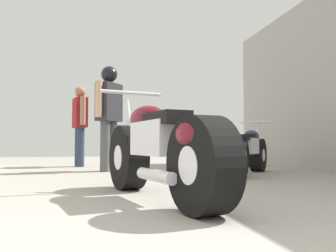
{
  "coord_description": "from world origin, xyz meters",
  "views": [
    {
      "loc": [
        -0.73,
        -0.79,
        0.46
      ],
      "look_at": [
        0.15,
        3.65,
        0.69
      ],
      "focal_mm": 38.19,
      "sensor_mm": 36.0,
      "label": 1
    }
  ],
  "objects_px": {
    "motorcycle_maroon_cruiser": "(159,150)",
    "motorcycle_black_naked": "(248,151)",
    "mechanic_in_blue": "(80,121)",
    "mechanic_with_helmet": "(109,108)"
  },
  "relations": [
    {
      "from": "mechanic_with_helmet",
      "to": "mechanic_in_blue",
      "type": "bearing_deg",
      "value": 111.44
    },
    {
      "from": "motorcycle_maroon_cruiser",
      "to": "motorcycle_black_naked",
      "type": "bearing_deg",
      "value": 51.48
    },
    {
      "from": "motorcycle_maroon_cruiser",
      "to": "motorcycle_black_naked",
      "type": "distance_m",
      "value": 2.8
    },
    {
      "from": "motorcycle_maroon_cruiser",
      "to": "mechanic_in_blue",
      "type": "relative_size",
      "value": 1.28
    },
    {
      "from": "motorcycle_maroon_cruiser",
      "to": "mechanic_in_blue",
      "type": "height_order",
      "value": "mechanic_in_blue"
    },
    {
      "from": "motorcycle_maroon_cruiser",
      "to": "mechanic_in_blue",
      "type": "bearing_deg",
      "value": 100.35
    },
    {
      "from": "mechanic_in_blue",
      "to": "mechanic_with_helmet",
      "type": "bearing_deg",
      "value": -68.56
    },
    {
      "from": "mechanic_in_blue",
      "to": "mechanic_with_helmet",
      "type": "relative_size",
      "value": 0.92
    },
    {
      "from": "mechanic_with_helmet",
      "to": "motorcycle_maroon_cruiser",
      "type": "bearing_deg",
      "value": -84.67
    },
    {
      "from": "motorcycle_maroon_cruiser",
      "to": "mechanic_with_helmet",
      "type": "relative_size",
      "value": 1.17
    }
  ]
}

